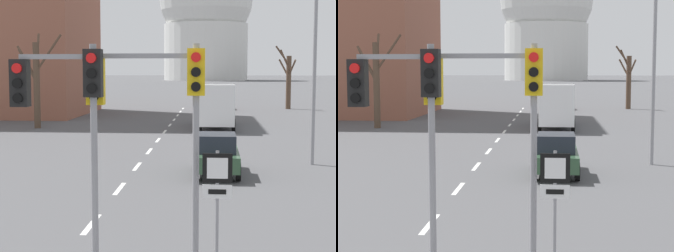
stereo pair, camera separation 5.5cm
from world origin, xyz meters
TOP-DOWN VIEW (x-y plane):
  - lane_stripe_1 at (0.00, 7.81)m, footprint 0.16×2.00m
  - lane_stripe_2 at (0.00, 12.31)m, footprint 0.16×2.00m
  - lane_stripe_3 at (0.00, 16.81)m, footprint 0.16×2.00m
  - lane_stripe_4 at (0.00, 21.31)m, footprint 0.16×2.00m
  - lane_stripe_5 at (0.00, 25.81)m, footprint 0.16×2.00m
  - lane_stripe_6 at (0.00, 30.31)m, footprint 0.16×2.00m
  - lane_stripe_7 at (0.00, 34.81)m, footprint 0.16×2.00m
  - lane_stripe_8 at (0.00, 39.31)m, footprint 0.16×2.00m
  - lane_stripe_9 at (0.00, 43.81)m, footprint 0.16×2.00m
  - lane_stripe_10 at (0.00, 48.31)m, footprint 0.16×2.00m
  - lane_stripe_11 at (0.00, 52.81)m, footprint 0.16×2.00m
  - traffic_signal_near_right at (2.11, 4.93)m, footprint 2.45×0.34m
  - traffic_signal_centre_tall at (0.28, 4.51)m, footprint 1.87×0.34m
  - route_sign_post at (3.31, 4.56)m, footprint 0.60×0.08m
  - street_lamp_right at (7.07, 17.92)m, footprint 2.42×0.36m
  - sedan_near_left at (3.37, 15.17)m, footprint 1.76×3.87m
  - sedan_near_right at (3.66, 68.53)m, footprint 1.78×4.10m
  - sedan_mid_centre at (3.94, 52.05)m, footprint 1.88×4.18m
  - delivery_truck at (3.44, 32.67)m, footprint 2.44×7.20m
  - bare_tree_left_near at (-9.18, 31.97)m, footprint 3.82×2.09m
  - bare_tree_right_near at (10.98, 52.96)m, footprint 1.93×2.52m
  - capitol_dome at (0.00, 214.76)m, footprint 36.19×36.19m

SIDE VIEW (x-z plane):
  - lane_stripe_1 at x=0.00m, z-range 0.00..0.01m
  - lane_stripe_2 at x=0.00m, z-range 0.00..0.01m
  - lane_stripe_3 at x=0.00m, z-range 0.00..0.01m
  - lane_stripe_4 at x=0.00m, z-range 0.00..0.01m
  - lane_stripe_5 at x=0.00m, z-range 0.00..0.01m
  - lane_stripe_6 at x=0.00m, z-range 0.00..0.01m
  - lane_stripe_7 at x=0.00m, z-range 0.00..0.01m
  - lane_stripe_8 at x=0.00m, z-range 0.00..0.01m
  - lane_stripe_9 at x=0.00m, z-range 0.00..0.01m
  - lane_stripe_10 at x=0.00m, z-range 0.00..0.01m
  - lane_stripe_11 at x=0.00m, z-range 0.00..0.01m
  - sedan_near_right at x=3.66m, z-range 0.03..1.52m
  - sedan_near_left at x=3.37m, z-range 0.01..1.64m
  - sedan_mid_centre at x=3.94m, z-range 0.00..1.68m
  - route_sign_post at x=3.31m, z-range 0.45..2.94m
  - delivery_truck at x=3.44m, z-range 0.13..3.27m
  - bare_tree_right_near at x=10.98m, z-range -0.20..6.43m
  - bare_tree_left_near at x=-9.18m, z-range 0.03..6.73m
  - traffic_signal_centre_tall at x=0.28m, z-range 1.18..5.79m
  - traffic_signal_near_right at x=2.11m, z-range 1.20..5.84m
  - street_lamp_right at x=7.07m, z-range 0.97..9.30m
  - capitol_dome at x=0.00m, z-range -0.66..50.45m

